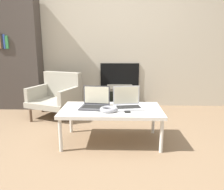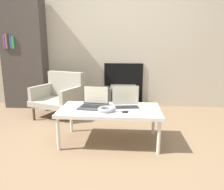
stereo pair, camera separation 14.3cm
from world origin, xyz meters
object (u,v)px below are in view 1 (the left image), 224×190
(laptop_right, at_px, (128,103))
(tv, at_px, (120,98))
(headphones, at_px, (108,109))
(armchair, at_px, (57,94))
(laptop_left, at_px, (95,103))
(phone, at_px, (127,111))

(laptop_right, distance_m, tv, 1.27)
(laptop_right, height_order, headphones, laptop_right)
(armchair, bearing_deg, headphones, -30.26)
(laptop_left, relative_size, armchair, 0.41)
(headphones, bearing_deg, laptop_right, 37.29)
(phone, distance_m, armchair, 1.47)
(laptop_left, height_order, laptop_right, same)
(laptop_right, relative_size, headphones, 1.83)
(laptop_right, relative_size, phone, 2.33)
(laptop_right, xyz_separation_m, phone, (-0.01, -0.15, -0.04))
(tv, height_order, armchair, armchair)
(laptop_left, xyz_separation_m, phone, (0.35, -0.15, -0.04))
(headphones, relative_size, armchair, 0.23)
(headphones, distance_m, tv, 1.43)
(phone, distance_m, tv, 1.41)
(tv, bearing_deg, phone, -87.36)
(phone, bearing_deg, headphones, -176.20)
(laptop_right, relative_size, armchair, 0.42)
(tv, relative_size, armchair, 0.54)
(headphones, bearing_deg, tv, 84.60)
(headphones, xyz_separation_m, tv, (0.13, 1.41, -0.21))
(laptop_left, bearing_deg, laptop_right, 7.30)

